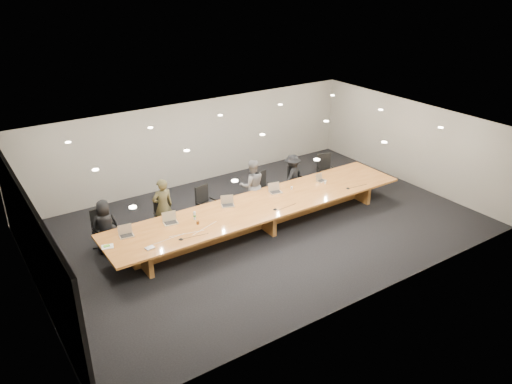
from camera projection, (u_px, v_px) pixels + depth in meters
ground at (262, 228)px, 14.20m from camera, size 12.00×12.00×0.00m
back_wall at (194, 143)px, 16.64m from camera, size 12.00×0.02×2.80m
left_wall_panel at (33, 246)px, 10.63m from camera, size 0.08×7.84×2.74m
conference_table at (262, 211)px, 13.98m from camera, size 9.00×1.80×0.75m
chair_far_left at (105, 229)px, 12.94m from camera, size 0.70×0.70×1.14m
chair_left at (164, 215)px, 13.75m from camera, size 0.62×0.62×1.06m
chair_mid_left at (207, 204)px, 14.35m from camera, size 0.67×0.67×1.09m
chair_mid_right at (265, 188)px, 15.38m from camera, size 0.64×0.64×1.07m
chair_right at (297, 181)px, 15.95m from camera, size 0.65×0.65×1.05m
chair_far_right at (326, 170)px, 16.65m from camera, size 0.73×0.73×1.11m
person_a at (105, 226)px, 12.81m from camera, size 0.78×0.61×1.42m
person_b at (163, 207)px, 13.60m from camera, size 0.60×0.41×1.62m
person_c at (252, 185)px, 14.92m from camera, size 0.92×0.81×1.61m
person_d at (292, 176)px, 15.82m from camera, size 1.04×0.83×1.41m
laptop_a at (126, 231)px, 12.18m from camera, size 0.37×0.29×0.27m
laptop_b at (170, 218)px, 12.79m from camera, size 0.40×0.31×0.29m
laptop_c at (228, 201)px, 13.72m from camera, size 0.42×0.37×0.28m
laptop_d at (276, 188)px, 14.51m from camera, size 0.39×0.32×0.28m
laptop_e at (322, 178)px, 15.30m from camera, size 0.33×0.27×0.23m
water_bottle at (195, 216)px, 13.00m from camera, size 0.09×0.09×0.22m
amber_mug at (198, 223)px, 12.79m from camera, size 0.09×0.09×0.09m
paper_cup_near at (292, 188)px, 14.78m from camera, size 0.09×0.09×0.08m
paper_cup_far at (325, 182)px, 15.15m from camera, size 0.07×0.07×0.09m
notepad at (107, 247)px, 11.77m from camera, size 0.32×0.28×0.02m
lime_gadget at (107, 246)px, 11.77m from camera, size 0.14×0.09×0.02m
av_box at (150, 248)px, 11.70m from camera, size 0.23×0.18×0.03m
mic_left at (181, 239)px, 12.09m from camera, size 0.13×0.13×0.03m
mic_center at (275, 209)px, 13.56m from camera, size 0.16×0.16×0.03m
mic_right at (348, 188)px, 14.83m from camera, size 0.12×0.12×0.03m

